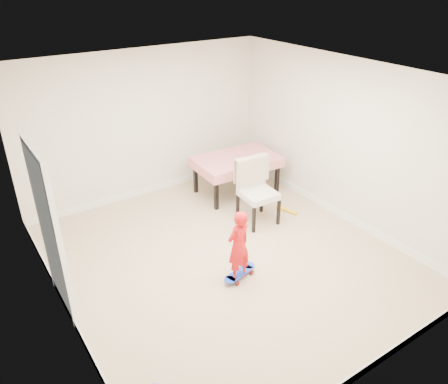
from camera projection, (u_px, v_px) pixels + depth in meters
ground at (226, 257)px, 6.34m from camera, size 5.00×5.00×0.00m
ceiling at (226, 78)px, 5.15m from camera, size 4.50×5.00×0.04m
wall_back at (146, 125)px, 7.56m from camera, size 4.50×0.04×2.60m
wall_front at (382, 275)px, 3.91m from camera, size 4.50×0.04×2.60m
wall_left at (53, 227)px, 4.63m from camera, size 0.04×5.00×2.60m
wall_right at (344, 142)px, 6.84m from camera, size 0.04×5.00×2.60m
door at (51, 235)px, 4.98m from camera, size 0.11×0.94×2.11m
baseboard_back at (151, 189)px, 8.14m from camera, size 4.50×0.02×0.12m
baseboard_front at (362, 372)px, 4.48m from camera, size 4.50×0.02×0.12m
baseboard_left at (71, 315)px, 5.20m from camera, size 0.02×5.00×0.12m
baseboard_right at (335, 210)px, 7.42m from camera, size 0.02×5.00×0.12m
dining_table at (236, 175)px, 8.01m from camera, size 1.53×1.01×0.69m
dining_chair at (259, 193)px, 6.97m from camera, size 0.63×0.70×1.07m
skateboard at (240, 275)px, 5.91m from camera, size 0.60×0.34×0.08m
child at (238, 248)px, 5.66m from camera, size 0.40×0.30×1.01m
foam_toy at (287, 210)px, 7.49m from camera, size 0.18×0.40×0.06m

